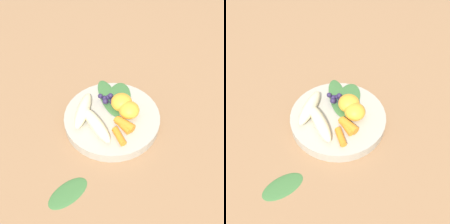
# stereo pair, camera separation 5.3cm
# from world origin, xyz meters

# --- Properties ---
(ground_plane) EXTENTS (2.40, 2.40, 0.00)m
(ground_plane) POSITION_xyz_m (0.00, 0.00, 0.00)
(ground_plane) COLOR #99704C
(bowl) EXTENTS (0.23, 0.23, 0.03)m
(bowl) POSITION_xyz_m (0.00, 0.00, 0.01)
(bowl) COLOR #B2AD9E
(bowl) RESTS_ON ground_plane
(banana_peeled_left) EXTENTS (0.03, 0.11, 0.03)m
(banana_peeled_left) POSITION_xyz_m (-0.05, -0.02, 0.04)
(banana_peeled_left) COLOR beige
(banana_peeled_left) RESTS_ON bowl
(banana_peeled_right) EXTENTS (0.10, 0.10, 0.03)m
(banana_peeled_right) POSITION_xyz_m (-0.06, 0.04, 0.04)
(banana_peeled_right) COLOR beige
(banana_peeled_right) RESTS_ON bowl
(orange_segment_near) EXTENTS (0.05, 0.05, 0.04)m
(orange_segment_near) POSITION_xyz_m (0.03, 0.01, 0.05)
(orange_segment_near) COLOR #F4A833
(orange_segment_near) RESTS_ON bowl
(orange_segment_far) EXTENTS (0.05, 0.05, 0.04)m
(orange_segment_far) POSITION_xyz_m (0.03, -0.02, 0.04)
(orange_segment_far) COLOR #F4A833
(orange_segment_far) RESTS_ON bowl
(carrot_front) EXTENTS (0.02, 0.05, 0.02)m
(carrot_front) POSITION_xyz_m (-0.02, -0.07, 0.03)
(carrot_front) COLOR orange
(carrot_front) RESTS_ON bowl
(carrot_mid_left) EXTENTS (0.02, 0.05, 0.01)m
(carrot_mid_left) POSITION_xyz_m (-0.00, -0.05, 0.03)
(carrot_mid_left) COLOR orange
(carrot_mid_left) RESTS_ON bowl
(carrot_mid_right) EXTENTS (0.03, 0.05, 0.02)m
(carrot_mid_right) POSITION_xyz_m (0.01, -0.05, 0.04)
(carrot_mid_right) COLOR orange
(carrot_mid_right) RESTS_ON bowl
(blueberry_pile) EXTENTS (0.04, 0.05, 0.02)m
(blueberry_pile) POSITION_xyz_m (0.01, 0.04, 0.04)
(blueberry_pile) COLOR #2D234C
(blueberry_pile) RESTS_ON bowl
(kale_leaf_left) EXTENTS (0.12, 0.13, 0.01)m
(kale_leaf_left) POSITION_xyz_m (0.05, 0.04, 0.03)
(kale_leaf_left) COLOR #3D7038
(kale_leaf_left) RESTS_ON bowl
(kale_leaf_right) EXTENTS (0.07, 0.14, 0.01)m
(kale_leaf_right) POSITION_xyz_m (0.02, 0.05, 0.03)
(kale_leaf_right) COLOR #3D7038
(kale_leaf_right) RESTS_ON bowl
(kale_leaf_stray) EXTENTS (0.09, 0.06, 0.01)m
(kale_leaf_stray) POSITION_xyz_m (-0.17, -0.11, 0.00)
(kale_leaf_stray) COLOR #3D7038
(kale_leaf_stray) RESTS_ON ground_plane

